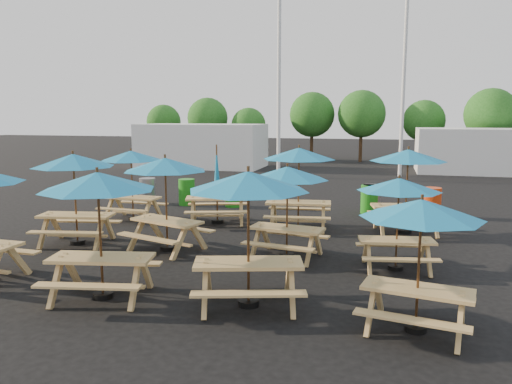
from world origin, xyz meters
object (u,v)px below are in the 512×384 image
(picnic_unit_11, at_px, (408,160))
(waste_bin_2, at_px, (233,193))
(waste_bin_4, at_px, (370,199))
(picnic_unit_7, at_px, (287,179))
(picnic_unit_2, at_px, (131,160))
(waste_bin_3, at_px, (372,199))
(picnic_unit_1, at_px, (73,166))
(picnic_unit_3, at_px, (98,189))
(picnic_unit_5, at_px, (217,191))
(picnic_unit_9, at_px, (421,217))
(picnic_unit_8, at_px, (299,158))
(picnic_unit_6, at_px, (248,189))
(picnic_unit_4, at_px, (165,170))
(waste_bin_0, at_px, (148,191))
(waste_bin_5, at_px, (432,202))
(picnic_unit_10, at_px, (399,190))
(waste_bin_1, at_px, (187,192))

(picnic_unit_11, distance_m, waste_bin_2, 6.88)
(waste_bin_2, xyz_separation_m, waste_bin_4, (4.97, -0.05, 0.00))
(picnic_unit_11, bearing_deg, waste_bin_4, 100.44)
(waste_bin_2, bearing_deg, picnic_unit_7, -62.08)
(picnic_unit_2, xyz_separation_m, waste_bin_3, (7.51, 3.13, -1.47))
(picnic_unit_1, height_order, picnic_unit_11, picnic_unit_11)
(picnic_unit_3, relative_size, picnic_unit_7, 1.11)
(picnic_unit_5, xyz_separation_m, picnic_unit_9, (5.66, -6.80, 0.83))
(picnic_unit_5, relative_size, waste_bin_3, 2.52)
(picnic_unit_5, distance_m, picnic_unit_8, 2.84)
(picnic_unit_6, height_order, waste_bin_2, picnic_unit_6)
(picnic_unit_9, bearing_deg, picnic_unit_3, -169.86)
(picnic_unit_3, distance_m, waste_bin_4, 10.71)
(picnic_unit_8, bearing_deg, picnic_unit_4, -137.15)
(picnic_unit_5, xyz_separation_m, waste_bin_4, (4.61, 2.82, -0.53))
(picnic_unit_1, distance_m, picnic_unit_7, 5.62)
(picnic_unit_8, xyz_separation_m, picnic_unit_9, (3.05, -6.66, -0.27))
(picnic_unit_2, bearing_deg, picnic_unit_11, 5.32)
(picnic_unit_5, bearing_deg, picnic_unit_8, -20.73)
(picnic_unit_9, distance_m, waste_bin_2, 11.47)
(waste_bin_3, xyz_separation_m, waste_bin_4, (-0.07, -0.10, 0.00))
(picnic_unit_7, xyz_separation_m, waste_bin_3, (1.79, 6.17, -1.42))
(picnic_unit_3, xyz_separation_m, picnic_unit_7, (2.81, 3.50, -0.15))
(waste_bin_0, bearing_deg, picnic_unit_2, -72.26)
(picnic_unit_1, bearing_deg, waste_bin_5, 23.07)
(picnic_unit_7, height_order, picnic_unit_10, picnic_unit_7)
(picnic_unit_5, relative_size, waste_bin_5, 2.52)
(picnic_unit_1, relative_size, waste_bin_3, 2.50)
(picnic_unit_5, distance_m, picnic_unit_6, 7.11)
(picnic_unit_6, distance_m, picnic_unit_9, 2.88)
(picnic_unit_1, height_order, picnic_unit_3, picnic_unit_1)
(waste_bin_4, bearing_deg, picnic_unit_7, -105.85)
(picnic_unit_3, bearing_deg, picnic_unit_11, 39.83)
(waste_bin_4, bearing_deg, waste_bin_5, -1.96)
(picnic_unit_9, relative_size, picnic_unit_11, 0.87)
(waste_bin_4, bearing_deg, picnic_unit_9, -83.73)
(picnic_unit_11, distance_m, waste_bin_5, 3.26)
(picnic_unit_2, height_order, picnic_unit_7, picnic_unit_2)
(picnic_unit_1, bearing_deg, picnic_unit_4, -9.46)
(picnic_unit_1, xyz_separation_m, waste_bin_1, (0.54, 6.19, -1.59))
(waste_bin_0, bearing_deg, picnic_unit_5, -35.21)
(picnic_unit_11, bearing_deg, picnic_unit_5, 169.27)
(picnic_unit_3, height_order, waste_bin_1, picnic_unit_3)
(picnic_unit_1, xyz_separation_m, waste_bin_0, (-1.02, 6.07, -1.59))
(picnic_unit_1, xyz_separation_m, waste_bin_3, (7.40, 6.34, -1.59))
(picnic_unit_2, relative_size, picnic_unit_11, 0.90)
(waste_bin_4, bearing_deg, waste_bin_0, -178.82)
(picnic_unit_1, xyz_separation_m, picnic_unit_7, (5.61, 0.17, -0.17))
(picnic_unit_3, bearing_deg, waste_bin_2, 81.96)
(picnic_unit_5, xyz_separation_m, waste_bin_1, (-2.18, 2.77, -0.53))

